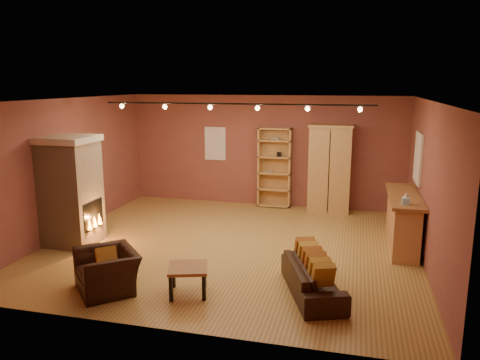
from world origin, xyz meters
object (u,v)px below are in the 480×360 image
(coffee_table, at_px, (188,270))
(loveseat, at_px, (313,272))
(armoire, at_px, (330,168))
(armchair, at_px, (107,264))
(bar_counter, at_px, (403,220))
(fireplace, at_px, (71,191))
(bookcase, at_px, (275,167))

(coffee_table, bearing_deg, loveseat, 14.08)
(coffee_table, bearing_deg, armoire, 71.39)
(armoire, distance_m, loveseat, 4.77)
(loveseat, xyz_separation_m, armchair, (-3.04, -0.63, 0.07))
(armoire, relative_size, bar_counter, 0.99)
(fireplace, xyz_separation_m, coffee_table, (2.97, -1.59, -0.69))
(bookcase, distance_m, armchair, 5.77)
(fireplace, relative_size, armchair, 1.88)
(bookcase, relative_size, loveseat, 1.18)
(bookcase, distance_m, coffee_table, 5.39)
(armoire, xyz_separation_m, armchair, (-2.97, -5.35, -0.65))
(bar_counter, bearing_deg, coffee_table, -137.81)
(fireplace, distance_m, bookcase, 5.02)
(bar_counter, bearing_deg, fireplace, -167.58)
(coffee_table, bearing_deg, bookcase, 86.03)
(bookcase, bearing_deg, loveseat, -73.62)
(armoire, bearing_deg, loveseat, -89.22)
(armoire, bearing_deg, armchair, -119.07)
(armchair, distance_m, coffee_table, 1.25)
(bookcase, bearing_deg, armoire, -6.78)
(armoire, bearing_deg, bar_counter, -55.22)
(armoire, bearing_deg, fireplace, -142.76)
(bar_counter, bearing_deg, bookcase, 140.79)
(bar_counter, relative_size, armchair, 1.91)
(bookcase, relative_size, coffee_table, 2.81)
(fireplace, bearing_deg, coffee_table, -28.21)
(loveseat, relative_size, coffee_table, 2.39)
(loveseat, xyz_separation_m, coffee_table, (-1.81, -0.45, 0.02))
(armchair, bearing_deg, armoire, 108.04)
(loveseat, distance_m, armchair, 3.10)
(bar_counter, bearing_deg, armchair, -145.08)
(bookcase, bearing_deg, coffee_table, -93.97)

